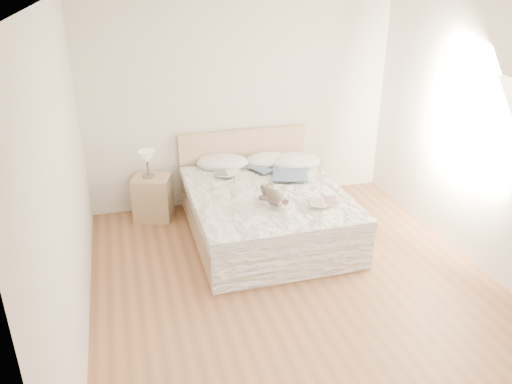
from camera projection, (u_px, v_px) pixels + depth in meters
The scene contains 16 objects.
floor at pixel (298, 288), 4.98m from camera, with size 4.00×4.50×0.00m, color brown.
wall_back at pixel (241, 102), 6.40m from camera, with size 4.00×0.02×2.70m, color silver.
wall_front at pixel (467, 318), 2.45m from camera, with size 4.00×0.02×2.70m, color silver.
wall_left at pixel (66, 186), 3.93m from camera, with size 0.02×4.50×2.70m, color silver.
wall_right at pixel (494, 142), 4.92m from camera, with size 0.02×4.50×2.70m, color silver.
window at pixel (474, 124), 5.14m from camera, with size 0.02×1.30×1.10m, color white.
bed at pixel (264, 210), 5.90m from camera, with size 1.72×2.14×1.00m.
nightstand at pixel (153, 197), 6.29m from camera, with size 0.45×0.40×0.56m, color tan.
table_lamp at pixel (147, 158), 6.08m from camera, with size 0.24×0.24×0.34m.
pillow_left at pixel (223, 162), 6.41m from camera, with size 0.67×0.47×0.20m, color white.
pillow_middle at pixel (267, 160), 6.50m from camera, with size 0.57×0.40×0.17m, color white.
pillow_right at pixel (296, 161), 6.44m from camera, with size 0.66×0.46×0.20m, color white.
blouse at pixel (290, 172), 6.14m from camera, with size 0.65×0.70×0.03m, color #344861, non-canonical shape.
photo_book at pixel (228, 174), 6.09m from camera, with size 0.31×0.21×0.02m, color silver.
childrens_book at pixel (323, 202), 5.34m from camera, with size 0.33×0.22×0.02m, color #FEF4CF.
teddy_bear at pixel (275, 202), 5.30m from camera, with size 0.23×0.32×0.17m, color brown, non-canonical shape.
Camera 1 is at (-1.54, -3.87, 2.92)m, focal length 35.00 mm.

